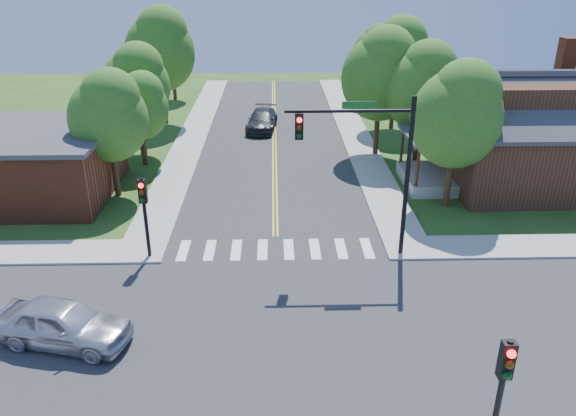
{
  "coord_description": "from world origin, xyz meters",
  "views": [
    {
      "loc": [
        -0.03,
        -16.46,
        12.17
      ],
      "look_at": [
        0.56,
        5.98,
        2.2
      ],
      "focal_mm": 35.0,
      "sensor_mm": 36.0,
      "label": 1
    }
  ],
  "objects_px": {
    "signal_pole_se": "(503,379)",
    "car_silver": "(63,324)",
    "car_dgrey": "(262,121)",
    "signal_pole_nw": "(144,204)",
    "signal_mast_ne": "(369,153)",
    "house_ne": "(539,129)"
  },
  "relations": [
    {
      "from": "signal_pole_se",
      "to": "car_silver",
      "type": "bearing_deg",
      "value": 157.98
    },
    {
      "from": "car_dgrey",
      "to": "signal_pole_nw",
      "type": "bearing_deg",
      "value": -96.97
    },
    {
      "from": "signal_mast_ne",
      "to": "signal_pole_nw",
      "type": "height_order",
      "value": "signal_mast_ne"
    },
    {
      "from": "car_silver",
      "to": "car_dgrey",
      "type": "bearing_deg",
      "value": 0.55
    },
    {
      "from": "signal_pole_se",
      "to": "signal_pole_nw",
      "type": "relative_size",
      "value": 1.0
    },
    {
      "from": "signal_pole_nw",
      "to": "house_ne",
      "type": "height_order",
      "value": "house_ne"
    },
    {
      "from": "house_ne",
      "to": "car_silver",
      "type": "bearing_deg",
      "value": -146.83
    },
    {
      "from": "signal_pole_se",
      "to": "signal_mast_ne",
      "type": "bearing_deg",
      "value": 98.56
    },
    {
      "from": "signal_pole_se",
      "to": "car_dgrey",
      "type": "distance_m",
      "value": 32.32
    },
    {
      "from": "car_silver",
      "to": "car_dgrey",
      "type": "xyz_separation_m",
      "value": [
        6.36,
        26.38,
        -0.05
      ]
    },
    {
      "from": "signal_mast_ne",
      "to": "house_ne",
      "type": "distance_m",
      "value": 14.23
    },
    {
      "from": "car_silver",
      "to": "signal_pole_se",
      "type": "bearing_deg",
      "value": -97.91
    },
    {
      "from": "signal_pole_se",
      "to": "car_dgrey",
      "type": "height_order",
      "value": "signal_pole_se"
    },
    {
      "from": "signal_pole_nw",
      "to": "house_ne",
      "type": "xyz_separation_m",
      "value": [
        20.71,
        8.66,
        0.67
      ]
    },
    {
      "from": "signal_pole_nw",
      "to": "house_ne",
      "type": "distance_m",
      "value": 22.45
    },
    {
      "from": "signal_mast_ne",
      "to": "car_dgrey",
      "type": "xyz_separation_m",
      "value": [
        -4.84,
        20.38,
        -4.1
      ]
    },
    {
      "from": "house_ne",
      "to": "car_dgrey",
      "type": "bearing_deg",
      "value": 143.8
    },
    {
      "from": "signal_pole_nw",
      "to": "car_silver",
      "type": "bearing_deg",
      "value": -105.82
    },
    {
      "from": "signal_pole_nw",
      "to": "car_dgrey",
      "type": "bearing_deg",
      "value": 77.11
    },
    {
      "from": "signal_mast_ne",
      "to": "house_ne",
      "type": "bearing_deg",
      "value": 37.68
    },
    {
      "from": "car_silver",
      "to": "signal_pole_nw",
      "type": "bearing_deg",
      "value": -1.71
    },
    {
      "from": "signal_pole_se",
      "to": "signal_pole_nw",
      "type": "distance_m",
      "value": 15.84
    }
  ]
}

